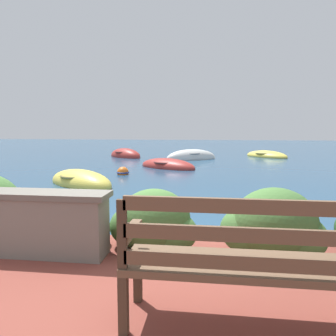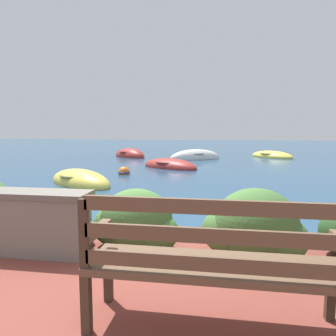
{
  "view_description": "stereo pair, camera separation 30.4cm",
  "coord_description": "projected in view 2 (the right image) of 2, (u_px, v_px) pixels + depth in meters",
  "views": [
    {
      "loc": [
        1.02,
        -3.87,
        1.56
      ],
      "look_at": [
        -0.29,
        6.04,
        0.34
      ],
      "focal_mm": 35.0,
      "sensor_mm": 36.0,
      "label": 1
    },
    {
      "loc": [
        1.32,
        -3.83,
        1.56
      ],
      "look_at": [
        -0.29,
        6.04,
        0.34
      ],
      "focal_mm": 35.0,
      "sensor_mm": 36.0,
      "label": 2
    }
  ],
  "objects": [
    {
      "name": "hedge_clump_right",
      "position": [
        135.0,
        223.0,
        3.62
      ],
      "size": [
        1.0,
        0.72,
        0.68
      ],
      "color": "#426B33",
      "rests_on": "patio_terrace"
    },
    {
      "name": "rowboat_outer",
      "position": [
        130.0,
        156.0,
        17.77
      ],
      "size": [
        2.46,
        2.35,
        0.84
      ],
      "rotation": [
        0.0,
        0.0,
        5.56
      ],
      "color": "#9E2D28",
      "rests_on": "ground_plane"
    },
    {
      "name": "stone_wall",
      "position": [
        10.0,
        221.0,
        3.53
      ],
      "size": [
        1.79,
        0.39,
        0.68
      ],
      "color": "slate",
      "rests_on": "patio_terrace"
    },
    {
      "name": "rowboat_mid",
      "position": [
        170.0,
        166.0,
        12.97
      ],
      "size": [
        2.78,
        2.34,
        0.66
      ],
      "rotation": [
        0.0,
        0.0,
        2.56
      ],
      "color": "#9E2D28",
      "rests_on": "ground_plane"
    },
    {
      "name": "hedge_clump_far_right",
      "position": [
        254.0,
        228.0,
        3.37
      ],
      "size": [
        1.08,
        0.78,
        0.73
      ],
      "color": "#426B33",
      "rests_on": "patio_terrace"
    },
    {
      "name": "hedge_clump_centre",
      "position": [
        59.0,
        222.0,
        3.86
      ],
      "size": [
        0.83,
        0.6,
        0.56
      ],
      "color": "#426B33",
      "rests_on": "patio_terrace"
    },
    {
      "name": "park_bench",
      "position": [
        213.0,
        261.0,
        2.12
      ],
      "size": [
        1.69,
        0.48,
        0.93
      ],
      "rotation": [
        0.0,
        0.0,
        -0.05
      ],
      "color": "#433123",
      "rests_on": "patio_terrace"
    },
    {
      "name": "rowboat_nearest",
      "position": [
        80.0,
        182.0,
        9.15
      ],
      "size": [
        2.64,
        2.33,
        0.74
      ],
      "rotation": [
        0.0,
        0.0,
        2.51
      ],
      "color": "#DBC64C",
      "rests_on": "ground_plane"
    },
    {
      "name": "mooring_buoy",
      "position": [
        124.0,
        172.0,
        11.13
      ],
      "size": [
        0.43,
        0.43,
        0.39
      ],
      "color": "orange",
      "rests_on": "ground_plane"
    },
    {
      "name": "rowboat_distant",
      "position": [
        272.0,
        156.0,
        17.68
      ],
      "size": [
        2.63,
        2.78,
        0.61
      ],
      "rotation": [
        0.0,
        0.0,
        5.42
      ],
      "color": "#DBC64C",
      "rests_on": "ground_plane"
    },
    {
      "name": "ground_plane",
      "position": [
        114.0,
        252.0,
        4.15
      ],
      "size": [
        80.0,
        80.0,
        0.0
      ],
      "color": "navy"
    },
    {
      "name": "rowboat_far",
      "position": [
        195.0,
        158.0,
        16.31
      ],
      "size": [
        2.78,
        2.18,
        0.9
      ],
      "rotation": [
        0.0,
        0.0,
        0.55
      ],
      "color": "silver",
      "rests_on": "ground_plane"
    }
  ]
}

